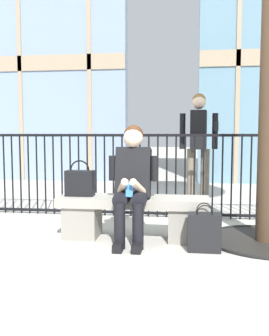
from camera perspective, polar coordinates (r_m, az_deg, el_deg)
The scene contains 7 objects.
ground_plane at distance 4.10m, azimuth -0.19°, elevation -10.61°, with size 60.00×60.00×0.00m, color #B2ADA3.
stone_bench at distance 4.04m, azimuth -0.19°, elevation -6.91°, with size 1.60×0.44×0.45m.
seated_person_with_phone at distance 3.85m, azimuth -0.34°, elevation -1.78°, with size 0.52×0.66×1.21m.
handbag_on_bench at distance 4.09m, azimuth -8.29°, elevation -2.18°, with size 0.30×0.14×0.39m.
shopping_bag at distance 3.69m, azimuth 10.52°, elevation -9.51°, with size 0.31×0.17×0.46m.
bystander_at_railing at distance 5.60m, azimuth 9.69°, elevation 3.90°, with size 0.55×0.40×1.71m.
plaza_railing at distance 5.06m, azimuth 1.49°, elevation -1.08°, with size 9.83×0.04×1.12m.
Camera 1 is at (0.54, -3.91, 1.11)m, focal length 40.17 mm.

